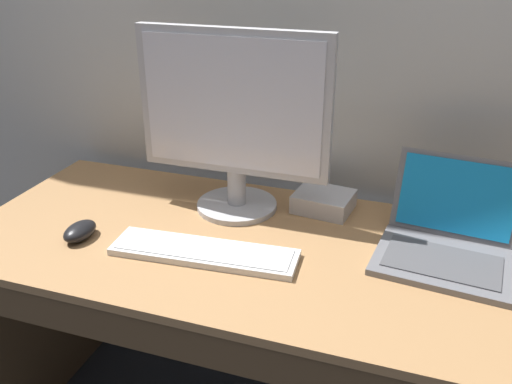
{
  "coord_description": "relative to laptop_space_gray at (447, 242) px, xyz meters",
  "views": [
    {
      "loc": [
        0.3,
        -1.09,
        1.41
      ],
      "look_at": [
        -0.08,
        0.0,
        0.86
      ],
      "focal_mm": 38.0,
      "sensor_mm": 36.0,
      "label": 1
    }
  ],
  "objects": [
    {
      "name": "wired_keyboard",
      "position": [
        -0.54,
        -0.18,
        -0.03
      ],
      "size": [
        0.45,
        0.15,
        0.02
      ],
      "color": "white",
      "rests_on": "desk"
    },
    {
      "name": "desk",
      "position": [
        -0.37,
        -0.1,
        -0.24
      ],
      "size": [
        1.64,
        0.66,
        0.72
      ],
      "color": "#A87A4C",
      "rests_on": "ground"
    },
    {
      "name": "external_drive_box",
      "position": [
        -0.32,
        0.15,
        -0.01
      ],
      "size": [
        0.17,
        0.15,
        0.05
      ],
      "primitive_type": "cube",
      "rotation": [
        0.0,
        0.0,
        -0.12
      ],
      "color": "silver",
      "rests_on": "desk"
    },
    {
      "name": "laptop_space_gray",
      "position": [
        0.0,
        0.0,
        0.0
      ],
      "size": [
        0.33,
        0.32,
        0.21
      ],
      "color": "slate",
      "rests_on": "desk"
    },
    {
      "name": "computer_mouse",
      "position": [
        -0.87,
        -0.2,
        -0.02
      ],
      "size": [
        0.07,
        0.1,
        0.04
      ],
      "primitive_type": "ellipsoid",
      "rotation": [
        0.0,
        0.0,
        -0.04
      ],
      "color": "black",
      "rests_on": "desk"
    },
    {
      "name": "external_monitor",
      "position": [
        -0.56,
        0.07,
        0.22
      ],
      "size": [
        0.51,
        0.22,
        0.49
      ],
      "color": "#B7B7BC",
      "rests_on": "desk"
    }
  ]
}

